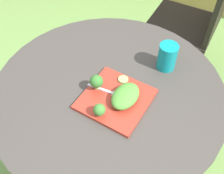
{
  "coord_description": "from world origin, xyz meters",
  "views": [
    {
      "loc": [
        0.38,
        -0.59,
        1.55
      ],
      "look_at": [
        0.03,
        -0.02,
        0.77
      ],
      "focal_mm": 42.59,
      "sensor_mm": 36.0,
      "label": 1
    }
  ],
  "objects_px": {
    "patio_chair": "(199,17)",
    "drinking_glass": "(167,58)",
    "fork": "(109,92)",
    "salad_plate": "(116,99)"
  },
  "relations": [
    {
      "from": "patio_chair",
      "to": "drinking_glass",
      "type": "xyz_separation_m",
      "value": [
        0.06,
        -0.74,
        0.25
      ]
    },
    {
      "from": "patio_chair",
      "to": "drinking_glass",
      "type": "bearing_deg",
      "value": -85.72
    },
    {
      "from": "salad_plate",
      "to": "fork",
      "type": "xyz_separation_m",
      "value": [
        -0.04,
        0.01,
        0.01
      ]
    },
    {
      "from": "salad_plate",
      "to": "drinking_glass",
      "type": "height_order",
      "value": "drinking_glass"
    },
    {
      "from": "patio_chair",
      "to": "drinking_glass",
      "type": "distance_m",
      "value": 0.78
    },
    {
      "from": "salad_plate",
      "to": "drinking_glass",
      "type": "distance_m",
      "value": 0.29
    },
    {
      "from": "salad_plate",
      "to": "drinking_glass",
      "type": "relative_size",
      "value": 2.12
    },
    {
      "from": "drinking_glass",
      "to": "fork",
      "type": "xyz_separation_m",
      "value": [
        -0.13,
        -0.26,
        -0.04
      ]
    },
    {
      "from": "patio_chair",
      "to": "fork",
      "type": "height_order",
      "value": "patio_chair"
    },
    {
      "from": "drinking_glass",
      "to": "fork",
      "type": "bearing_deg",
      "value": -116.19
    }
  ]
}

